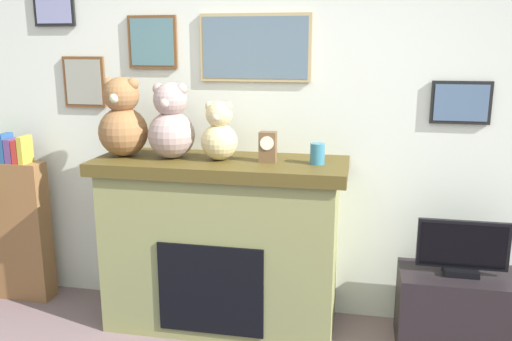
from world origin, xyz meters
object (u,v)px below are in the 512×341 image
Objects in this scene: television at (462,249)px; candle_jar at (317,154)px; tv_stand at (456,311)px; teddy_bear_grey at (171,124)px; teddy_bear_tan at (219,134)px; bookshelf at (19,224)px; teddy_bear_brown at (123,121)px; mantel_clock at (268,147)px; fireplace at (222,243)px.

candle_jar is at bearing 179.98° from television.
teddy_bear_grey reaches higher than tv_stand.
teddy_bear_tan is (-1.50, -0.00, 1.06)m from tv_stand.
bookshelf is 3.06m from television.
teddy_bear_brown reaches higher than television.
teddy_bear_grey reaches higher than mantel_clock.
teddy_bear_tan is at bearing 179.88° from mantel_clock.
candle_jar is at bearing -2.66° from bookshelf.
fireplace is 1.54m from tv_stand.
teddy_bear_brown reaches higher than teddy_bear_tan.
tv_stand is 1.39× the size of teddy_bear_brown.
television is (0.00, -0.00, 0.41)m from tv_stand.
teddy_bear_brown is at bearing -6.37° from bookshelf.
teddy_bear_brown reaches higher than candle_jar.
candle_jar is 0.27× the size of teddy_bear_grey.
fireplace reaches higher than television.
bookshelf is 1.47m from teddy_bear_grey.
mantel_clock is 0.96m from teddy_bear_brown.
mantel_clock is at bearing -0.12° from teddy_bear_tan.
teddy_bear_tan is (1.56, -0.10, 0.74)m from bookshelf.
fireplace is 1.50m from television.
teddy_bear_grey is at bearing -4.69° from bookshelf.
teddy_bear_tan reaches higher than bookshelf.
television is at bearing 0.04° from mantel_clock.
teddy_bear_grey is (-0.31, -0.02, 0.78)m from fireplace.
tv_stand is 1.55m from mantel_clock.
teddy_bear_tan is (0.00, -0.02, 0.73)m from fireplace.
television is 1.95m from teddy_bear_grey.
fireplace is 0.84m from teddy_bear_grey.
teddy_bear_tan reaches higher than fireplace.
tv_stand is at bearing 0.06° from teddy_bear_tan.
bookshelf is 2.58× the size of teddy_bear_grey.
candle_jar reaches higher than bookshelf.
teddy_bear_grey is at bearing -179.97° from teddy_bear_tan.
fireplace is 0.88m from candle_jar.
teddy_bear_brown is 1.38× the size of teddy_bear_tan.
fireplace is 12.52× the size of candle_jar.
teddy_bear_grey is (-0.93, -0.00, 0.15)m from candle_jar.
candle_jar is (0.62, -0.02, 0.63)m from fireplace.
teddy_bear_tan is (0.32, 0.00, -0.05)m from teddy_bear_grey.
teddy_bear_brown reaches higher than fireplace.
candle_jar is 1.27m from teddy_bear_brown.
candle_jar reaches higher than tv_stand.
television is (3.06, -0.10, 0.08)m from bookshelf.
tv_stand is 3.75× the size of mantel_clock.
fireplace is at bearing 178.36° from candle_jar.
tv_stand is 1.91× the size of teddy_bear_tan.
mantel_clock is at bearing -0.03° from teddy_bear_brown.
bookshelf is at bearing 176.86° from mantel_clock.
mantel_clock is at bearing -3.14° from bookshelf.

